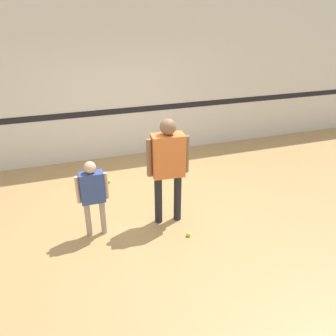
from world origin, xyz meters
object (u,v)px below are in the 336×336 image
tennis_ball_near_instructor (189,234)px  tennis_ball_by_spare_racket (109,181)px  person_student_left (93,191)px  person_instructor (168,161)px  racket_spare_on_floor (100,188)px

tennis_ball_near_instructor → tennis_ball_by_spare_racket: bearing=112.2°
person_student_left → tennis_ball_near_instructor: size_ratio=17.54×
person_instructor → person_student_left: size_ratio=1.41×
person_instructor → tennis_ball_near_instructor: (0.15, -0.48, -0.98)m
person_student_left → tennis_ball_near_instructor: (1.24, -0.48, -0.68)m
person_instructor → person_student_left: person_instructor is taller
person_student_left → tennis_ball_by_spare_racket: 1.71m
tennis_ball_by_spare_racket → tennis_ball_near_instructor: bearing=-67.8°
tennis_ball_near_instructor → person_instructor: bearing=107.6°
person_student_left → racket_spare_on_floor: (0.24, 1.33, -0.71)m
tennis_ball_near_instructor → tennis_ball_by_spare_racket: (-0.81, 2.00, 0.00)m
person_student_left → racket_spare_on_floor: size_ratio=2.21×
person_instructor → tennis_ball_near_instructor: size_ratio=24.79×
person_instructor → tennis_ball_by_spare_racket: (-0.66, 1.52, -0.98)m
person_instructor → tennis_ball_by_spare_racket: bearing=118.3°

